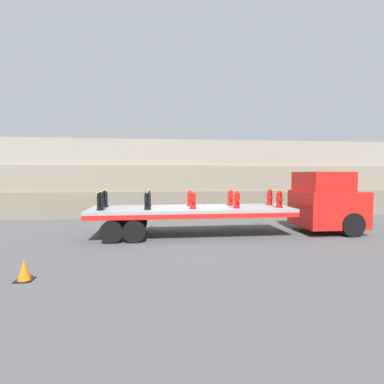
% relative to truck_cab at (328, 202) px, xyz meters
% --- Properties ---
extents(ground_plane, '(120.00, 120.00, 0.00)m').
position_rel_truck_cab_xyz_m(ground_plane, '(-6.56, 0.00, -1.43)').
color(ground_plane, '#474749').
extents(rock_cliff, '(60.00, 3.30, 4.96)m').
position_rel_truck_cab_xyz_m(rock_cliff, '(-6.56, 7.12, 1.05)').
color(rock_cliff, '#706656').
rests_on(rock_cliff, ground_plane).
extents(truck_cab, '(2.80, 2.70, 2.87)m').
position_rel_truck_cab_xyz_m(truck_cab, '(0.00, 0.00, 0.00)').
color(truck_cab, red).
rests_on(truck_cab, ground_plane).
extents(flatbed_trailer, '(8.98, 2.67, 1.27)m').
position_rel_truck_cab_xyz_m(flatbed_trailer, '(-7.23, 0.00, -0.41)').
color(flatbed_trailer, gray).
rests_on(flatbed_trailer, ground_plane).
extents(fire_hydrant_black_near_0, '(0.32, 0.50, 0.76)m').
position_rel_truck_cab_xyz_m(fire_hydrant_black_near_0, '(-10.45, -0.57, 0.20)').
color(fire_hydrant_black_near_0, black).
rests_on(fire_hydrant_black_near_0, flatbed_trailer).
extents(fire_hydrant_black_far_0, '(0.32, 0.50, 0.76)m').
position_rel_truck_cab_xyz_m(fire_hydrant_black_far_0, '(-10.45, 0.57, 0.20)').
color(fire_hydrant_black_far_0, black).
rests_on(fire_hydrant_black_far_0, flatbed_trailer).
extents(fire_hydrant_black_near_1, '(0.32, 0.50, 0.76)m').
position_rel_truck_cab_xyz_m(fire_hydrant_black_near_1, '(-8.51, -0.57, 0.20)').
color(fire_hydrant_black_near_1, black).
rests_on(fire_hydrant_black_near_1, flatbed_trailer).
extents(fire_hydrant_black_far_1, '(0.32, 0.50, 0.76)m').
position_rel_truck_cab_xyz_m(fire_hydrant_black_far_1, '(-8.51, 0.57, 0.20)').
color(fire_hydrant_black_far_1, black).
rests_on(fire_hydrant_black_far_1, flatbed_trailer).
extents(fire_hydrant_red_near_2, '(0.32, 0.50, 0.76)m').
position_rel_truck_cab_xyz_m(fire_hydrant_red_near_2, '(-6.56, -0.57, 0.20)').
color(fire_hydrant_red_near_2, red).
rests_on(fire_hydrant_red_near_2, flatbed_trailer).
extents(fire_hydrant_red_far_2, '(0.32, 0.50, 0.76)m').
position_rel_truck_cab_xyz_m(fire_hydrant_red_far_2, '(-6.56, 0.57, 0.20)').
color(fire_hydrant_red_far_2, red).
rests_on(fire_hydrant_red_far_2, flatbed_trailer).
extents(fire_hydrant_red_near_3, '(0.32, 0.50, 0.76)m').
position_rel_truck_cab_xyz_m(fire_hydrant_red_near_3, '(-4.62, -0.57, 0.20)').
color(fire_hydrant_red_near_3, red).
rests_on(fire_hydrant_red_near_3, flatbed_trailer).
extents(fire_hydrant_red_far_3, '(0.32, 0.50, 0.76)m').
position_rel_truck_cab_xyz_m(fire_hydrant_red_far_3, '(-4.62, 0.57, 0.20)').
color(fire_hydrant_red_far_3, red).
rests_on(fire_hydrant_red_far_3, flatbed_trailer).
extents(fire_hydrant_red_near_4, '(0.32, 0.50, 0.76)m').
position_rel_truck_cab_xyz_m(fire_hydrant_red_near_4, '(-2.67, -0.57, 0.20)').
color(fire_hydrant_red_near_4, red).
rests_on(fire_hydrant_red_near_4, flatbed_trailer).
extents(fire_hydrant_red_far_4, '(0.32, 0.50, 0.76)m').
position_rel_truck_cab_xyz_m(fire_hydrant_red_far_4, '(-2.67, 0.57, 0.20)').
color(fire_hydrant_red_far_4, red).
rests_on(fire_hydrant_red_far_4, flatbed_trailer).
extents(cargo_strap_rear, '(0.05, 2.78, 0.01)m').
position_rel_truck_cab_xyz_m(cargo_strap_rear, '(-10.45, 0.00, 0.60)').
color(cargo_strap_rear, yellow).
rests_on(cargo_strap_rear, fire_hydrant_black_near_0).
extents(cargo_strap_middle, '(0.05, 2.78, 0.01)m').
position_rel_truck_cab_xyz_m(cargo_strap_middle, '(-8.51, 0.00, 0.60)').
color(cargo_strap_middle, yellow).
rests_on(cargo_strap_middle, fire_hydrant_black_near_1).
extents(cargo_strap_front, '(0.05, 2.78, 0.01)m').
position_rel_truck_cab_xyz_m(cargo_strap_front, '(-2.67, 0.00, 0.60)').
color(cargo_strap_front, yellow).
rests_on(cargo_strap_front, fire_hydrant_red_near_4).
extents(traffic_cone, '(0.44, 0.44, 0.56)m').
position_rel_truck_cab_xyz_m(traffic_cone, '(-11.57, -5.19, -1.16)').
color(traffic_cone, black).
rests_on(traffic_cone, ground_plane).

